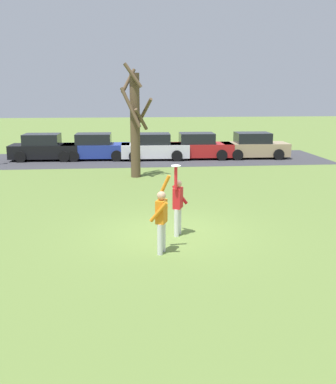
# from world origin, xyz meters

# --- Properties ---
(ground_plane) EXTENTS (120.00, 120.00, 0.00)m
(ground_plane) POSITION_xyz_m (0.00, 0.00, 0.00)
(ground_plane) COLOR olive
(person_catcher) EXTENTS (0.49, 0.59, 2.08)m
(person_catcher) POSITION_xyz_m (0.19, -0.21, 0.98)
(person_catcher) COLOR silver
(person_catcher) RESTS_ON ground_plane
(person_defender) EXTENTS (0.58, 0.65, 2.04)m
(person_defender) POSITION_xyz_m (-0.41, -1.65, 0.98)
(person_defender) COLOR silver
(person_defender) RESTS_ON ground_plane
(frisbee_disc) EXTENTS (0.27, 0.27, 0.02)m
(frisbee_disc) POSITION_xyz_m (0.10, -0.41, 2.09)
(frisbee_disc) COLOR white
(frisbee_disc) RESTS_ON person_catcher
(parked_car_black) EXTENTS (4.16, 2.14, 1.59)m
(parked_car_black) POSITION_xyz_m (-6.11, 15.28, 0.73)
(parked_car_black) COLOR black
(parked_car_black) RESTS_ON ground_plane
(parked_car_blue) EXTENTS (4.16, 2.14, 1.59)m
(parked_car_blue) POSITION_xyz_m (-3.01, 15.20, 0.73)
(parked_car_blue) COLOR #233893
(parked_car_blue) RESTS_ON ground_plane
(parked_car_white) EXTENTS (4.16, 2.14, 1.59)m
(parked_car_white) POSITION_xyz_m (0.58, 14.88, 0.73)
(parked_car_white) COLOR white
(parked_car_white) RESTS_ON ground_plane
(parked_car_red) EXTENTS (4.16, 2.14, 1.59)m
(parked_car_red) POSITION_xyz_m (3.32, 14.91, 0.73)
(parked_car_red) COLOR red
(parked_car_red) RESTS_ON ground_plane
(parked_car_tan) EXTENTS (4.16, 2.14, 1.59)m
(parked_car_tan) POSITION_xyz_m (6.84, 14.83, 0.73)
(parked_car_tan) COLOR tan
(parked_car_tan) RESTS_ON ground_plane
(parking_strip) EXTENTS (21.53, 6.40, 0.01)m
(parking_strip) POSITION_xyz_m (0.43, 15.03, 0.00)
(parking_strip) COLOR #38383D
(parking_strip) RESTS_ON ground_plane
(bare_tree_tall) EXTENTS (1.58, 1.57, 5.40)m
(bare_tree_tall) POSITION_xyz_m (-0.74, 9.11, 2.67)
(bare_tree_tall) COLOR brown
(bare_tree_tall) RESTS_ON ground_plane
(field_cone_orange) EXTENTS (0.26, 0.26, 0.32)m
(field_cone_orange) POSITION_xyz_m (0.10, 2.98, 0.16)
(field_cone_orange) COLOR orange
(field_cone_orange) RESTS_ON ground_plane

